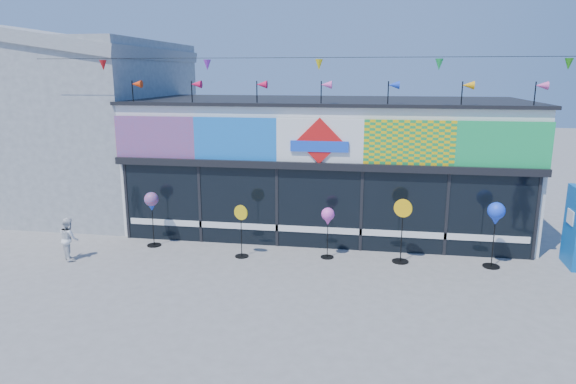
% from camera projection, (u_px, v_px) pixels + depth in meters
% --- Properties ---
extents(ground, '(80.00, 80.00, 0.00)m').
position_uv_depth(ground, '(302.00, 298.00, 11.49)').
color(ground, slate).
rests_on(ground, ground).
extents(kite_shop, '(16.00, 5.70, 5.31)m').
position_uv_depth(kite_shop, '(327.00, 163.00, 16.74)').
color(kite_shop, white).
rests_on(kite_shop, ground).
extents(neighbour_building, '(8.18, 7.20, 6.87)m').
position_uv_depth(neighbour_building, '(63.00, 120.00, 19.09)').
color(neighbour_building, '#A8ABAD').
rests_on(neighbour_building, ground).
extents(blue_sign, '(0.21, 1.05, 2.09)m').
position_uv_depth(blue_sign, '(573.00, 227.00, 13.19)').
color(blue_sign, '#0B59AA').
rests_on(blue_sign, ground).
extents(spinner_0, '(0.40, 0.40, 1.60)m').
position_uv_depth(spinner_0, '(152.00, 203.00, 14.67)').
color(spinner_0, black).
rests_on(spinner_0, ground).
extents(spinner_1, '(0.40, 0.37, 1.46)m').
position_uv_depth(spinner_1, '(241.00, 230.00, 13.89)').
color(spinner_1, black).
rests_on(spinner_1, ground).
extents(spinner_2, '(0.36, 0.36, 1.40)m').
position_uv_depth(spinner_2, '(328.00, 218.00, 13.74)').
color(spinner_2, black).
rests_on(spinner_2, ground).
extents(spinner_3, '(0.47, 0.44, 1.72)m').
position_uv_depth(spinner_3, '(402.00, 229.00, 13.46)').
color(spinner_3, black).
rests_on(spinner_3, ground).
extents(spinner_4, '(0.44, 0.44, 1.73)m').
position_uv_depth(spinner_4, '(496.00, 216.00, 13.01)').
color(spinner_4, black).
rests_on(spinner_4, ground).
extents(child, '(0.63, 0.63, 1.16)m').
position_uv_depth(child, '(69.00, 239.00, 13.74)').
color(child, white).
rests_on(child, ground).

